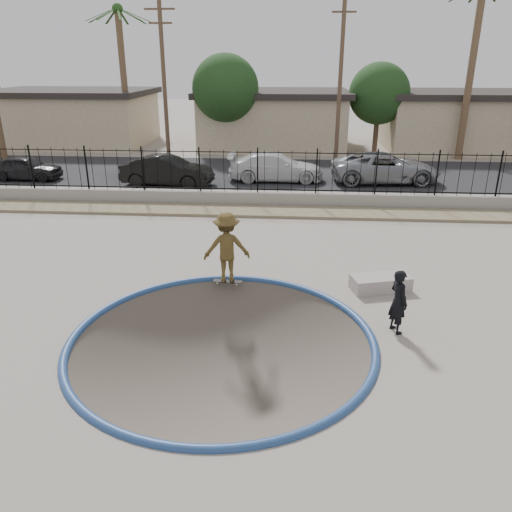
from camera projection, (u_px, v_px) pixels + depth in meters
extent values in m
cube|color=gray|center=(260.00, 218.00, 23.79)|extent=(120.00, 120.00, 2.20)
torus|color=navy|center=(222.00, 340.00, 11.33)|extent=(7.04, 7.04, 0.20)
cube|color=#8E7E5D|center=(256.00, 211.00, 20.77)|extent=(42.00, 1.60, 0.11)
cube|color=gray|center=(258.00, 199.00, 21.70)|extent=(42.00, 0.45, 0.60)
cube|color=black|center=(258.00, 189.00, 21.55)|extent=(40.00, 0.04, 0.03)
cube|color=black|center=(258.00, 152.00, 20.96)|extent=(40.00, 0.04, 0.04)
cube|color=black|center=(266.00, 172.00, 28.02)|extent=(90.00, 8.00, 0.04)
cube|color=tan|center=(73.00, 119.00, 37.23)|extent=(11.00, 8.00, 3.50)
cube|color=#282421|center=(69.00, 92.00, 36.51)|extent=(11.60, 8.60, 0.40)
cube|color=tan|center=(273.00, 121.00, 36.19)|extent=(10.00, 8.00, 3.50)
cube|color=#282421|center=(274.00, 93.00, 35.47)|extent=(10.60, 8.60, 0.40)
cube|color=tan|center=(471.00, 123.00, 35.22)|extent=(12.00, 8.00, 3.50)
cube|color=#282421|center=(476.00, 94.00, 34.50)|extent=(12.60, 8.60, 0.40)
cylinder|color=brown|center=(124.00, 82.00, 33.55)|extent=(0.44, 0.44, 9.00)
sphere|color=#244819|center=(117.00, 9.00, 31.91)|extent=(0.70, 0.70, 0.70)
cylinder|color=brown|center=(470.00, 76.00, 29.99)|extent=(0.44, 0.44, 10.00)
cylinder|color=#473323|center=(164.00, 86.00, 28.64)|extent=(0.24, 0.24, 9.00)
cube|color=#473323|center=(159.00, 9.00, 27.17)|extent=(1.70, 0.10, 0.10)
cube|color=#473323|center=(160.00, 23.00, 27.42)|extent=(1.30, 0.10, 0.10)
cylinder|color=#473323|center=(340.00, 82.00, 27.85)|extent=(0.24, 0.24, 9.50)
cube|color=#473323|center=(344.00, 12.00, 26.55)|extent=(1.30, 0.10, 0.10)
cylinder|color=#473323|center=(226.00, 131.00, 33.24)|extent=(0.34, 0.34, 3.00)
sphere|color=#143311|center=(225.00, 88.00, 32.25)|extent=(4.32, 4.32, 4.32)
cylinder|color=#473323|center=(376.00, 132.00, 33.52)|extent=(0.34, 0.34, 2.75)
sphere|color=#143311|center=(379.00, 94.00, 32.61)|extent=(3.96, 3.96, 3.96)
imported|color=brown|center=(227.00, 251.00, 13.85)|extent=(1.39, 0.95, 1.99)
cube|color=black|center=(228.00, 281.00, 14.20)|extent=(0.85, 0.28, 0.02)
cylinder|color=silver|center=(217.00, 283.00, 14.18)|extent=(0.06, 0.04, 0.05)
cylinder|color=silver|center=(219.00, 281.00, 14.32)|extent=(0.06, 0.04, 0.05)
cylinder|color=silver|center=(237.00, 284.00, 14.10)|extent=(0.06, 0.04, 0.05)
cylinder|color=silver|center=(238.00, 282.00, 14.24)|extent=(0.06, 0.04, 0.05)
imported|color=black|center=(398.00, 301.00, 11.44)|extent=(0.56, 0.67, 1.55)
cube|color=gray|center=(380.00, 283.00, 13.76)|extent=(1.73, 1.09, 0.40)
imported|color=black|center=(26.00, 168.00, 26.10)|extent=(3.68, 1.55, 1.24)
imported|color=black|center=(167.00, 171.00, 24.78)|extent=(4.64, 1.99, 1.49)
imported|color=silver|center=(276.00, 167.00, 25.85)|extent=(4.96, 2.14, 1.42)
imported|color=gray|center=(385.00, 168.00, 25.45)|extent=(5.63, 2.92, 1.52)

